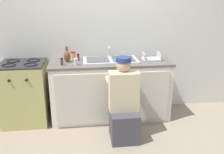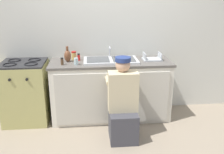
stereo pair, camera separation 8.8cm
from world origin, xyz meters
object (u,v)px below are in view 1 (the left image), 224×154
Objects in this scene: water_glass at (76,62)px; spice_bottle_pepper at (62,62)px; stove_range at (25,93)px; dish_rack_tray at (151,58)px; sink_double_basin at (110,60)px; spice_bottle_red at (78,57)px; condiment_jar at (73,56)px; vase_decorative at (67,56)px; plumber_person at (124,106)px.

water_glass is 0.20m from spice_bottle_pepper.
dish_rack_tray is (1.91, 0.02, 0.47)m from stove_range.
sink_double_basin reaches higher than spice_bottle_red.
condiment_jar reaches higher than dish_rack_tray.
sink_double_basin is 0.57m from condiment_jar.
sink_double_basin reaches higher than stove_range.
dish_rack_tray is 2.80× the size of water_glass.
dish_rack_tray is 1.27m from vase_decorative.
plumber_person is 1.14m from condiment_jar.
plumber_person reaches higher than water_glass.
vase_decorative reaches higher than water_glass.
stove_range is 1.52m from plumber_person.
condiment_jar is (0.15, 0.28, 0.01)m from spice_bottle_pepper.
vase_decorative reaches higher than spice_bottle_red.
spice_bottle_pepper is (-0.20, 0.02, 0.00)m from water_glass.
stove_range is at bearing -168.12° from condiment_jar.
plumber_person reaches higher than sink_double_basin.
vase_decorative is at bearing -127.22° from condiment_jar.
sink_double_basin is 0.63m from dish_rack_tray.
sink_double_basin reaches higher than condiment_jar.
sink_double_basin is 6.25× the size of condiment_jar.
vase_decorative reaches higher than stove_range.
spice_bottle_pepper is (-0.80, 0.50, 0.49)m from plumber_person.
condiment_jar reaches higher than water_glass.
stove_range is 4.06× the size of vase_decorative.
sink_double_basin is at bearing -3.49° from vase_decorative.
water_glass is at bearing -81.65° from condiment_jar.
plumber_person is 8.63× the size of condiment_jar.
spice_bottle_red is 0.25m from water_glass.
spice_bottle_red is (0.80, 0.10, 0.49)m from stove_range.
vase_decorative is at bearing 124.13° from water_glass.
vase_decorative is (-0.74, 0.67, 0.53)m from plumber_person.
plumber_person reaches higher than dish_rack_tray.
condiment_jar is (0.73, 0.15, 0.51)m from stove_range.
vase_decorative is (-1.27, 0.02, 0.07)m from dish_rack_tray.
spice_bottle_pepper is at bearing 148.05° from plumber_person.
plumber_person is 4.80× the size of vase_decorative.
dish_rack_tray is 2.19× the size of condiment_jar.
spice_bottle_red is at bearing 128.24° from plumber_person.
condiment_jar is at bearing 129.72° from plumber_person.
dish_rack_tray is at bearing -4.04° from spice_bottle_red.
condiment_jar is at bearing 145.11° from spice_bottle_red.
sink_double_basin is 7.62× the size of spice_bottle_pepper.
condiment_jar is (-0.55, 0.15, 0.05)m from sink_double_basin.
plumber_person is 1.06m from spice_bottle_red.
water_glass is 0.31m from condiment_jar.
vase_decorative is at bearing 137.65° from plumber_person.
stove_range is 1.97m from dish_rack_tray.
dish_rack_tray is 1.22× the size of vase_decorative.
vase_decorative is (0.07, 0.17, 0.04)m from spice_bottle_pepper.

